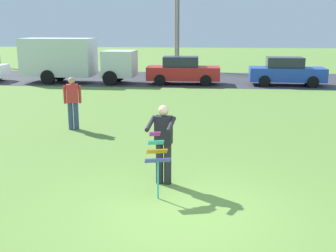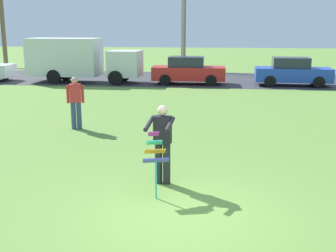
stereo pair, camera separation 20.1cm
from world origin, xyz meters
name	(u,v)px [view 2 (the right image)]	position (x,y,z in m)	size (l,w,h in m)	color
ground_plane	(179,214)	(0.00, 0.00, 0.00)	(120.00, 120.00, 0.00)	olive
road_strip	(208,79)	(0.00, 20.11, 0.01)	(120.00, 8.00, 0.01)	#38383D
person_kite_flyer	(162,141)	(-0.49, 1.48, 0.95)	(0.60, 0.70, 1.73)	#26262B
kite_held	(155,154)	(-0.55, 0.80, 0.87)	(0.53, 0.70, 1.26)	#D83399
parked_truck_white_box	(78,59)	(-7.66, 17.70, 1.41)	(6.76, 2.27, 2.62)	silver
parked_car_red	(188,71)	(-1.08, 17.70, 0.77)	(4.22, 1.88, 1.60)	red
parked_car_blue	(292,72)	(4.84, 17.71, 0.77)	(4.25, 1.94, 1.60)	#2347B7
streetlight_pole	(184,16)	(-1.99, 25.33, 4.00)	(0.24, 1.65, 7.00)	#9E9EA3
person_walker_near	(76,101)	(-3.97, 6.17, 0.93)	(0.55, 0.31, 1.73)	#384772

